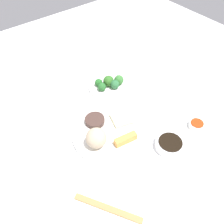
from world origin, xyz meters
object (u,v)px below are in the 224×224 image
at_px(soy_sauce_bowl, 170,145).
at_px(sauce_ramekin_sweet_and_sour, 196,125).
at_px(broccoli_plate, 110,86).
at_px(main_plate, 110,133).
at_px(chopsticks_pair, 108,208).

height_order(soy_sauce_bowl, sauce_ramekin_sweet_and_sour, soy_sauce_bowl).
xyz_separation_m(broccoli_plate, soy_sauce_bowl, (-0.41, 0.03, 0.01)).
height_order(main_plate, soy_sauce_bowl, soy_sauce_bowl).
distance_m(main_plate, chopsticks_pair, 0.30).
relative_size(broccoli_plate, soy_sauce_bowl, 1.87).
height_order(main_plate, broccoli_plate, main_plate).
height_order(main_plate, chopsticks_pair, main_plate).
bearing_deg(sauce_ramekin_sweet_and_sour, soy_sauce_bowl, 90.33).
distance_m(soy_sauce_bowl, chopsticks_pair, 0.33).
bearing_deg(soy_sauce_bowl, broccoli_plate, -4.58).
relative_size(soy_sauce_bowl, sauce_ramekin_sweet_and_sour, 1.75).
xyz_separation_m(soy_sauce_bowl, sauce_ramekin_sweet_and_sour, (0.00, -0.16, -0.01)).
xyz_separation_m(broccoli_plate, sauce_ramekin_sweet_and_sour, (-0.41, -0.13, 0.00)).
xyz_separation_m(soy_sauce_bowl, chopsticks_pair, (-0.04, 0.33, -0.01)).
height_order(broccoli_plate, sauce_ramekin_sweet_and_sour, sauce_ramekin_sweet_and_sour).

